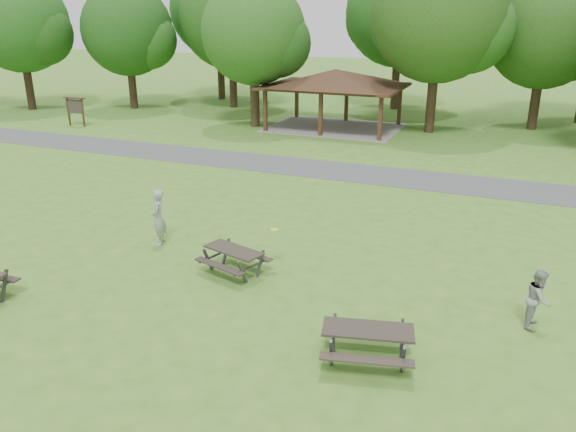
{
  "coord_description": "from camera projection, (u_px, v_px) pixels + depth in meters",
  "views": [
    {
      "loc": [
        7.19,
        -10.99,
        7.26
      ],
      "look_at": [
        1.0,
        4.0,
        1.3
      ],
      "focal_mm": 35.0,
      "sensor_mm": 36.0,
      "label": 1
    }
  ],
  "objects": [
    {
      "name": "tree_deep_a",
      "position": [
        220.0,
        12.0,
        46.44
      ],
      "size": [
        8.4,
        8.0,
        11.38
      ],
      "color": "black",
      "rests_on": "ground"
    },
    {
      "name": "frisbee_catcher",
      "position": [
        538.0,
        299.0,
        13.47
      ],
      "size": [
        0.66,
        0.8,
        1.5
      ],
      "primitive_type": "imported",
      "rotation": [
        0.0,
        0.0,
        1.44
      ],
      "color": "#949396",
      "rests_on": "ground"
    },
    {
      "name": "tree_row_a",
      "position": [
        21.0,
        26.0,
        41.61
      ],
      "size": [
        7.56,
        7.2,
        9.97
      ],
      "color": "black",
      "rests_on": "ground"
    },
    {
      "name": "frisbee_thrower",
      "position": [
        158.0,
        217.0,
        18.23
      ],
      "size": [
        0.69,
        0.8,
        1.86
      ],
      "primitive_type": "imported",
      "rotation": [
        0.0,
        0.0,
        -1.14
      ],
      "color": "#9A9A9D",
      "rests_on": "ground"
    },
    {
      "name": "ground",
      "position": [
        194.0,
        307.0,
        14.62
      ],
      "size": [
        160.0,
        160.0,
        0.0
      ],
      "primitive_type": "plane",
      "color": "#427722",
      "rests_on": "ground"
    },
    {
      "name": "tree_row_c",
      "position": [
        232.0,
        20.0,
        42.53
      ],
      "size": [
        8.19,
        7.8,
        10.67
      ],
      "color": "black",
      "rests_on": "ground"
    },
    {
      "name": "picnic_table_middle",
      "position": [
        234.0,
        255.0,
        16.3
      ],
      "size": [
        2.13,
        1.88,
        0.78
      ],
      "color": "#2A241E",
      "rests_on": "ground"
    },
    {
      "name": "pavilion",
      "position": [
        335.0,
        80.0,
        35.82
      ],
      "size": [
        8.6,
        7.01,
        3.76
      ],
      "color": "#362113",
      "rests_on": "ground"
    },
    {
      "name": "picnic_table_far",
      "position": [
        368.0,
        337.0,
        12.13
      ],
      "size": [
        2.27,
        1.99,
        0.85
      ],
      "color": "#2A241E",
      "rests_on": "ground"
    },
    {
      "name": "asphalt_path",
      "position": [
        349.0,
        172.0,
        26.76
      ],
      "size": [
        120.0,
        3.2,
        0.02
      ],
      "primitive_type": "cube",
      "color": "#464749",
      "rests_on": "ground"
    },
    {
      "name": "tree_row_b",
      "position": [
        129.0,
        33.0,
        42.31
      ],
      "size": [
        7.14,
        6.8,
        9.28
      ],
      "color": "black",
      "rests_on": "ground"
    },
    {
      "name": "tree_row_e",
      "position": [
        440.0,
        19.0,
        33.24
      ],
      "size": [
        8.4,
        8.0,
        11.02
      ],
      "color": "#2F2015",
      "rests_on": "ground"
    },
    {
      "name": "tree_row_f",
      "position": [
        547.0,
        35.0,
        34.46
      ],
      "size": [
        7.35,
        7.0,
        9.55
      ],
      "color": "#311F16",
      "rests_on": "ground"
    },
    {
      "name": "frisbee_in_flight",
      "position": [
        274.0,
        230.0,
        16.31
      ],
      "size": [
        0.3,
        0.3,
        0.02
      ],
      "color": "yellow",
      "rests_on": "ground"
    },
    {
      "name": "notice_board",
      "position": [
        75.0,
        106.0,
        36.95
      ],
      "size": [
        1.6,
        0.3,
        1.88
      ],
      "color": "#342113",
      "rests_on": "ground"
    },
    {
      "name": "tree_deep_b",
      "position": [
        401.0,
        16.0,
        41.58
      ],
      "size": [
        8.4,
        8.0,
        11.13
      ],
      "color": "#312216",
      "rests_on": "ground"
    },
    {
      "name": "tree_row_d",
      "position": [
        255.0,
        35.0,
        35.37
      ],
      "size": [
        6.93,
        6.6,
        9.27
      ],
      "color": "#302315",
      "rests_on": "ground"
    }
  ]
}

